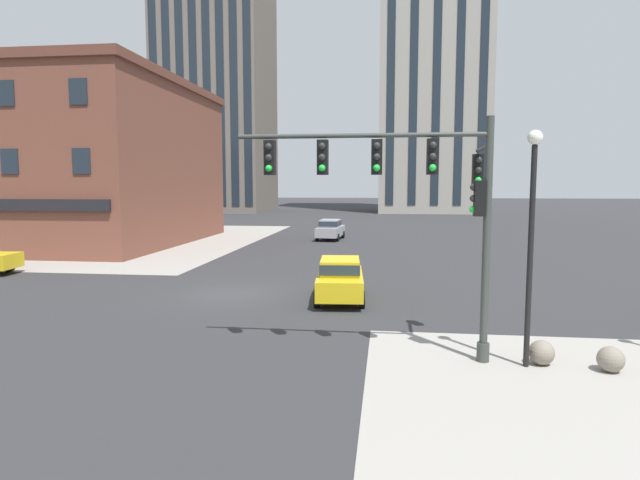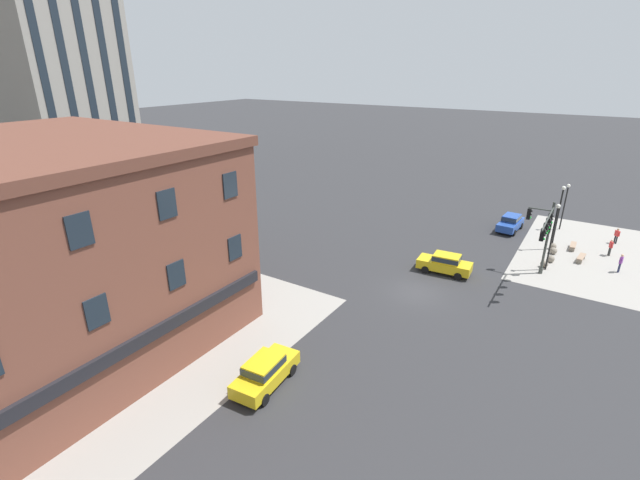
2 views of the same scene
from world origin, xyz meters
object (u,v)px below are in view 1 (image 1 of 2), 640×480
(bollard_sphere_curb_b, at_px, (611,359))
(street_lamp_corner_near, at_px, (532,222))
(car_main_northbound_near, at_px, (340,277))
(bollard_sphere_curb_a, at_px, (542,353))
(car_cross_westbound, at_px, (330,229))
(traffic_signal_main, at_px, (422,193))

(bollard_sphere_curb_b, xyz_separation_m, street_lamp_corner_near, (-1.96, 0.15, 3.34))
(bollard_sphere_curb_b, relative_size, car_main_northbound_near, 0.14)
(bollard_sphere_curb_a, distance_m, car_main_northbound_near, 9.09)
(street_lamp_corner_near, relative_size, car_cross_westbound, 1.30)
(traffic_signal_main, distance_m, bollard_sphere_curb_a, 5.10)
(street_lamp_corner_near, distance_m, car_main_northbound_near, 9.37)
(car_main_northbound_near, xyz_separation_m, car_cross_westbound, (-2.84, 23.13, 0.00))
(bollard_sphere_curb_b, bearing_deg, car_cross_westbound, 108.43)
(bollard_sphere_curb_a, relative_size, car_main_northbound_near, 0.14)
(traffic_signal_main, relative_size, car_cross_westbound, 1.46)
(traffic_signal_main, bearing_deg, car_cross_westbound, 100.50)
(bollard_sphere_curb_b, height_order, car_main_northbound_near, car_main_northbound_near)
(street_lamp_corner_near, bearing_deg, traffic_signal_main, 170.88)
(street_lamp_corner_near, height_order, car_main_northbound_near, street_lamp_corner_near)
(traffic_signal_main, xyz_separation_m, bollard_sphere_curb_a, (3.08, -0.24, -4.06))
(bollard_sphere_curb_a, distance_m, street_lamp_corner_near, 3.37)
(street_lamp_corner_near, bearing_deg, bollard_sphere_curb_a, 23.99)
(car_cross_westbound, bearing_deg, bollard_sphere_curb_a, -74.03)
(car_main_northbound_near, bearing_deg, bollard_sphere_curb_b, -45.06)
(bollard_sphere_curb_a, relative_size, car_cross_westbound, 0.14)
(bollard_sphere_curb_a, height_order, street_lamp_corner_near, street_lamp_corner_near)
(bollard_sphere_curb_a, xyz_separation_m, bollard_sphere_curb_b, (1.53, -0.34, 0.00))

